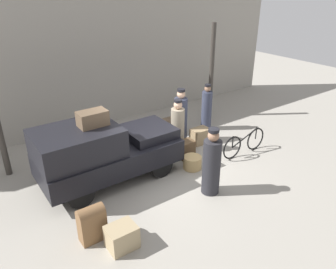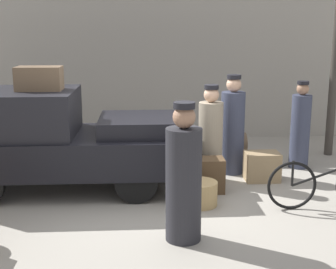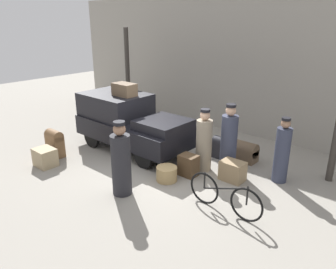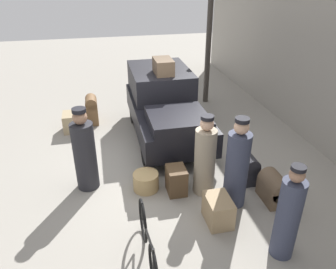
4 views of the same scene
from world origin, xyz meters
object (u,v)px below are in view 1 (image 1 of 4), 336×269
at_px(porter_lifting_near_truck, 178,128).
at_px(suitcase_small_leather, 122,237).
at_px(conductor_in_dark_uniform, 207,109).
at_px(bicycle, 244,143).
at_px(wicker_basket, 192,162).
at_px(truck, 102,151).
at_px(trunk_wicker_pale, 169,125).
at_px(suitcase_tan_flat, 186,149).
at_px(suitcase_black_upright, 200,136).
at_px(porter_standing_middle, 212,165).
at_px(trunk_on_truck_roof, 93,118).
at_px(porter_with_bicycle, 181,118).
at_px(trunk_large_brown, 157,131).
at_px(trunk_barrel_dark, 92,222).

xyz_separation_m(porter_lifting_near_truck, suitcase_small_leather, (-3.33, -2.63, -0.50)).
distance_m(porter_lifting_near_truck, conductor_in_dark_uniform, 1.91).
relative_size(bicycle, wicker_basket, 3.35).
height_order(truck, trunk_wicker_pale, truck).
distance_m(truck, conductor_in_dark_uniform, 4.45).
relative_size(wicker_basket, suitcase_tan_flat, 0.94).
height_order(suitcase_black_upright, suitcase_small_leather, same).
bearing_deg(porter_standing_middle, conductor_in_dark_uniform, 50.30).
xyz_separation_m(conductor_in_dark_uniform, suitcase_black_upright, (-0.88, -0.73, -0.50)).
distance_m(truck, trunk_on_truck_roof, 0.95).
bearing_deg(suitcase_black_upright, porter_with_bicycle, 132.46).
height_order(porter_lifting_near_truck, trunk_on_truck_roof, trunk_on_truck_roof).
relative_size(trunk_wicker_pale, trunk_on_truck_roof, 0.91).
xyz_separation_m(porter_standing_middle, trunk_on_truck_roof, (-2.07, 2.00, 1.02)).
bearing_deg(wicker_basket, bicycle, -7.84).
bearing_deg(trunk_on_truck_roof, porter_lifting_near_truck, 4.95).
xyz_separation_m(bicycle, trunk_large_brown, (-1.58, 2.33, -0.05)).
height_order(porter_lifting_near_truck, suitcase_small_leather, porter_lifting_near_truck).
bearing_deg(truck, wicker_basket, -21.05).
distance_m(wicker_basket, trunk_barrel_dark, 3.55).
xyz_separation_m(bicycle, trunk_wicker_pale, (-0.92, 2.57, -0.09)).
bearing_deg(trunk_barrel_dark, bicycle, 8.17).
bearing_deg(truck, bicycle, -15.40).
height_order(truck, suitcase_black_upright, truck).
relative_size(porter_with_bicycle, trunk_barrel_dark, 2.23).
bearing_deg(conductor_in_dark_uniform, porter_lifting_near_truck, -158.46).
distance_m(porter_standing_middle, suitcase_black_upright, 2.75).
relative_size(trunk_large_brown, suitcase_tan_flat, 1.13).
height_order(porter_standing_middle, suitcase_tan_flat, porter_standing_middle).
relative_size(porter_standing_middle, trunk_wicker_pale, 2.73).
bearing_deg(bicycle, porter_standing_middle, -157.62).
bearing_deg(wicker_basket, conductor_in_dark_uniform, 40.90).
distance_m(trunk_large_brown, suitcase_black_upright, 1.41).
bearing_deg(trunk_barrel_dark, porter_lifting_near_truck, 29.51).
bearing_deg(suitcase_tan_flat, trunk_barrel_dark, -156.66).
relative_size(wicker_basket, trunk_on_truck_roof, 0.74).
height_order(conductor_in_dark_uniform, trunk_barrel_dark, conductor_in_dark_uniform).
bearing_deg(porter_with_bicycle, truck, -167.20).
height_order(porter_with_bicycle, suitcase_tan_flat, porter_with_bicycle).
height_order(truck, porter_lifting_near_truck, porter_lifting_near_truck).
bearing_deg(truck, trunk_on_truck_roof, 180.00).
bearing_deg(suitcase_small_leather, porter_standing_middle, 8.46).
bearing_deg(suitcase_small_leather, trunk_wicker_pale, 44.65).
bearing_deg(porter_standing_middle, porter_with_bicycle, 67.38).
height_order(porter_with_bicycle, trunk_barrel_dark, porter_with_bicycle).
xyz_separation_m(wicker_basket, trunk_barrel_dark, (-3.40, -0.99, 0.24)).
distance_m(trunk_large_brown, trunk_on_truck_roof, 3.25).
bearing_deg(trunk_large_brown, porter_standing_middle, -99.91).
height_order(bicycle, trunk_barrel_dark, trunk_barrel_dark).
height_order(trunk_wicker_pale, trunk_barrel_dark, trunk_barrel_dark).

